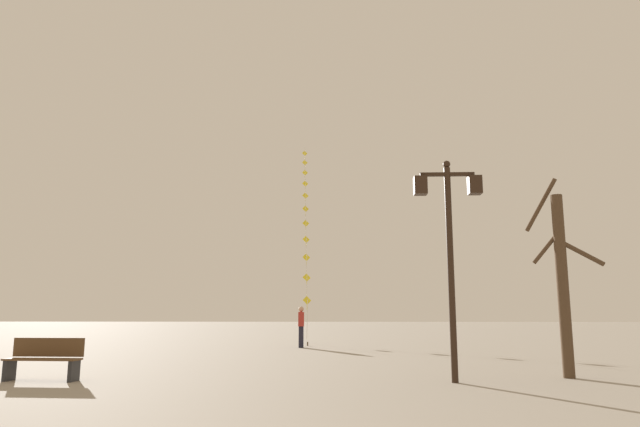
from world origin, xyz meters
The scene contains 6 objects.
ground_plane centered at (0.00, 20.00, 0.00)m, with size 160.00×160.00×0.00m, color gray.
twin_lantern_lamp_post centered at (2.33, 9.54, 3.29)m, with size 1.46×0.28×4.74m.
kite_train centered at (-2.39, 33.05, 7.53)m, with size 1.75×19.08×14.47m.
kite_flyer centered at (-1.79, 21.78, 0.90)m, with size 0.26×0.61×1.71m.
bare_tree centered at (5.02, 10.53, 2.21)m, with size 1.55×0.81×4.56m.
park_bench centered at (-6.38, 9.52, 0.45)m, with size 1.62×0.52×0.89m.
Camera 1 is at (0.06, -2.84, 1.41)m, focal length 32.21 mm.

